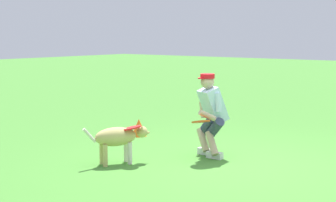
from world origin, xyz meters
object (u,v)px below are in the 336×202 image
Objects in this scene: person at (211,112)px; frisbee_flying at (132,128)px; training_cone at (139,128)px; frisbee_held at (201,122)px; dog at (119,138)px.

person is 4.70× the size of frisbee_flying.
training_cone is at bearing -78.67° from person.
person is 1.27m from frisbee_flying.
frisbee_flying is at bearing -5.58° from person.
dog is at bearing 43.01° from frisbee_held.
person is 0.40m from frisbee_held.
dog is at bearing 46.76° from frisbee_flying.
person is at bearing -122.45° from frisbee_flying.
training_cone is (2.03, -0.92, -0.45)m from frisbee_held.
frisbee_held is (-0.75, -0.69, 0.08)m from frisbee_flying.
frisbee_flying is 1.02m from frisbee_held.
training_cone is (1.15, -1.75, -0.23)m from dog.
dog is 0.24m from frisbee_flying.
person is at bearing -78.52° from frisbee_held.
frisbee_held is at bearing 155.59° from training_cone.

